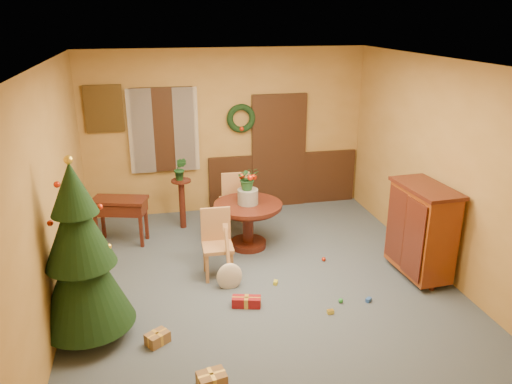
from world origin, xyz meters
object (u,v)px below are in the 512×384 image
object	(u,v)px
chair_near	(217,240)
sideboard	(421,229)
christmas_tree	(81,256)
dining_table	(248,217)
writing_desk	(120,210)

from	to	relation	value
chair_near	sideboard	xyz separation A→B (m)	(2.69, -0.64, 0.20)
chair_near	christmas_tree	xyz separation A→B (m)	(-1.61, -1.12, 0.50)
sideboard	dining_table	bearing A→B (deg)	146.76
dining_table	christmas_tree	distance (m)	2.92
dining_table	christmas_tree	bearing A→B (deg)	-139.62
chair_near	writing_desk	distance (m)	1.87
dining_table	chair_near	xyz separation A→B (m)	(-0.59, -0.74, 0.00)
christmas_tree	writing_desk	distance (m)	2.50
christmas_tree	writing_desk	bearing A→B (deg)	83.54
writing_desk	christmas_tree	bearing A→B (deg)	-96.46
chair_near	writing_desk	size ratio (longest dim) A/B	1.03
christmas_tree	sideboard	distance (m)	4.34
sideboard	chair_near	bearing A→B (deg)	166.61
dining_table	chair_near	bearing A→B (deg)	-128.36
writing_desk	dining_table	bearing A→B (deg)	-16.80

